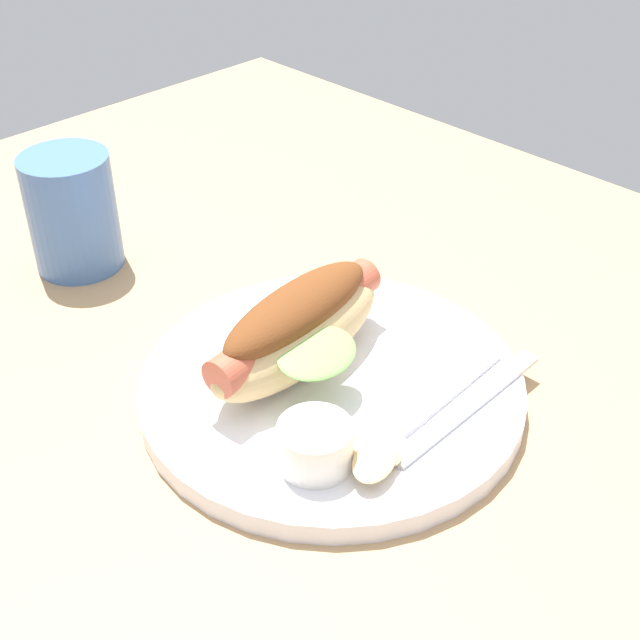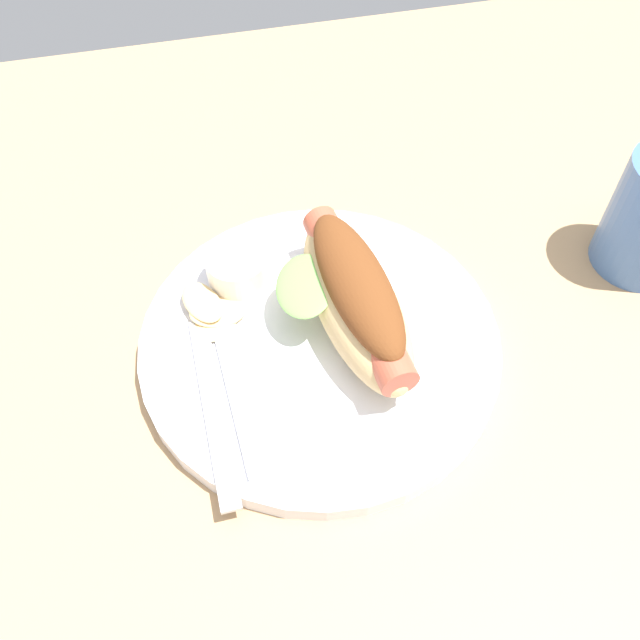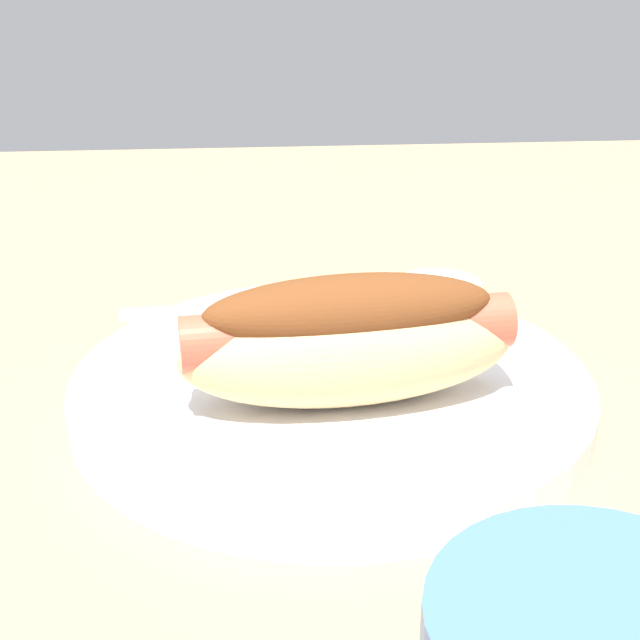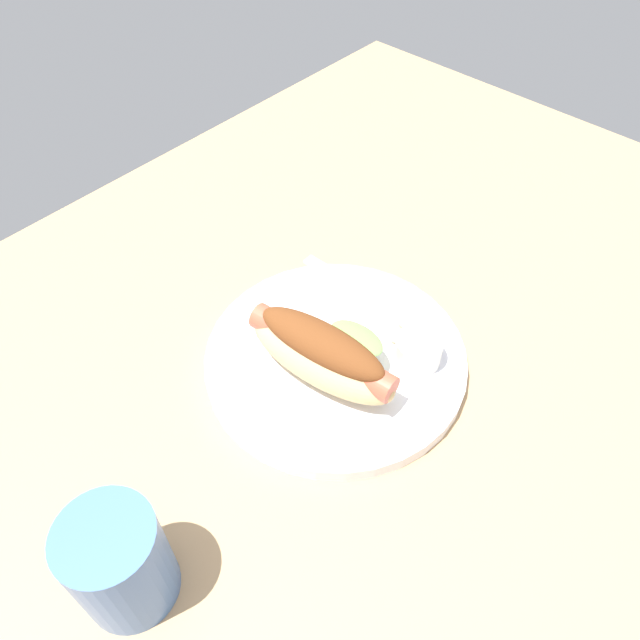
# 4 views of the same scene
# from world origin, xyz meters

# --- Properties ---
(ground_plane) EXTENTS (1.20, 0.90, 0.02)m
(ground_plane) POSITION_xyz_m (0.00, 0.00, -0.01)
(ground_plane) COLOR tan
(plate) EXTENTS (0.27, 0.27, 0.02)m
(plate) POSITION_xyz_m (-0.02, 0.01, 0.01)
(plate) COLOR white
(plate) RESTS_ON ground_plane
(hot_dog) EXTENTS (0.10, 0.17, 0.06)m
(hot_dog) POSITION_xyz_m (-0.05, 0.00, 0.05)
(hot_dog) COLOR #DBB77A
(hot_dog) RESTS_ON plate
(sauce_ramekin) EXTENTS (0.05, 0.05, 0.03)m
(sauce_ramekin) POSITION_xyz_m (0.03, -0.06, 0.03)
(sauce_ramekin) COLOR white
(sauce_ramekin) RESTS_ON plate
(fork) EXTENTS (0.02, 0.15, 0.00)m
(fork) POSITION_xyz_m (0.05, 0.04, 0.02)
(fork) COLOR silver
(fork) RESTS_ON plate
(knife) EXTENTS (0.02, 0.15, 0.00)m
(knife) POSITION_xyz_m (0.06, 0.05, 0.02)
(knife) COLOR silver
(knife) RESTS_ON plate
(chips_pile) EXTENTS (0.05, 0.07, 0.01)m
(chips_pile) POSITION_xyz_m (0.05, -0.03, 0.02)
(chips_pile) COLOR #E9C17D
(chips_pile) RESTS_ON plate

